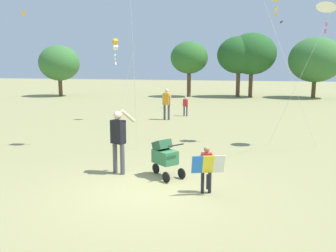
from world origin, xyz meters
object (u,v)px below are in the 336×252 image
Objects in this scene: person_adult_flyer at (118,136)px; kite_green_novelty at (326,8)px; stroller at (165,155)px; kite_blue_high at (115,45)px; person_sitting_far at (167,102)px; child_with_butterfly_kite at (207,166)px; person_red_shirt at (186,104)px.

person_adult_flyer is 8.40m from kite_green_novelty.
stroller is 10.65m from kite_blue_high.
kite_green_novelty is 9.39m from person_sitting_far.
child_with_butterfly_kite is 12.70m from person_red_shirt.
stroller is at bearing -0.03° from person_adult_flyer.
person_red_shirt is 1.82m from person_sitting_far.
kite_blue_high is at bearing 121.76° from child_with_butterfly_kite.
child_with_butterfly_kite is 0.66× the size of person_sitting_far.
stroller is 0.61× the size of person_sitting_far.
child_with_butterfly_kite is at bearing -71.64° from person_sitting_far.
kite_blue_high is at bearing 118.63° from stroller.
person_adult_flyer reaches higher than person_red_shirt.
kite_blue_high is at bearing -142.10° from person_red_shirt.
person_adult_flyer is at bearing -141.42° from kite_green_novelty.
person_adult_flyer is 9.98m from kite_blue_high.
person_sitting_far is at bearing 103.33° from stroller.
person_red_shirt is at bearing 97.87° from stroller.
child_with_butterfly_kite is 2.76m from person_adult_flyer.
kite_green_novelty is 3.01× the size of person_sitting_far.
person_adult_flyer is 1.37m from stroller.
person_sitting_far is (-6.86, 5.11, -3.88)m from kite_green_novelty.
stroller is at bearing -82.13° from person_red_shirt.
kite_blue_high is 3.74× the size of person_red_shirt.
person_adult_flyer is (-2.55, 0.98, 0.38)m from child_with_butterfly_kite.
kite_green_novelty is 10.03m from person_red_shirt.
person_adult_flyer is at bearing -84.07° from person_sitting_far.
person_sitting_far is at bearing 108.36° from child_with_butterfly_kite.
kite_green_novelty is at bearing 59.73° from child_with_butterfly_kite.
stroller is at bearing -134.26° from kite_green_novelty.
kite_green_novelty is at bearing -24.12° from kite_blue_high.
person_sitting_far is (2.52, 0.91, -2.97)m from kite_blue_high.
child_with_butterfly_kite is 12.04m from kite_blue_high.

